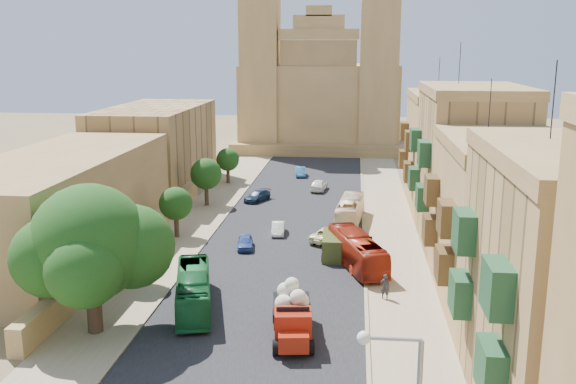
% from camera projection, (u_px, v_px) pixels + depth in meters
% --- Properties ---
extents(ground, '(260.00, 260.00, 0.00)m').
position_uv_depth(ground, '(237.00, 372.00, 34.29)').
color(ground, brown).
extents(road_surface, '(14.00, 140.00, 0.01)m').
position_uv_depth(road_surface, '(292.00, 222.00, 63.39)').
color(road_surface, black).
rests_on(road_surface, ground).
extents(sidewalk_east, '(5.00, 140.00, 0.01)m').
position_uv_depth(sidewalk_east, '(389.00, 225.00, 62.42)').
color(sidewalk_east, '#948161').
rests_on(sidewalk_east, ground).
extents(sidewalk_west, '(5.00, 140.00, 0.01)m').
position_uv_depth(sidewalk_west, '(198.00, 220.00, 64.36)').
color(sidewalk_west, '#948161').
rests_on(sidewalk_west, ground).
extents(kerb_east, '(0.25, 140.00, 0.12)m').
position_uv_depth(kerb_east, '(363.00, 224.00, 62.66)').
color(kerb_east, '#948161').
rests_on(kerb_east, ground).
extents(kerb_west, '(0.25, 140.00, 0.12)m').
position_uv_depth(kerb_west, '(223.00, 220.00, 64.09)').
color(kerb_west, '#948161').
rests_on(kerb_west, ground).
extents(townhouse_b, '(9.00, 14.00, 14.90)m').
position_uv_depth(townhouse_b, '(505.00, 223.00, 42.09)').
color(townhouse_b, '#9E7B47').
rests_on(townhouse_b, ground).
extents(townhouse_c, '(9.00, 14.00, 17.40)m').
position_uv_depth(townhouse_c, '(470.00, 166.00, 55.39)').
color(townhouse_c, '#A9824C').
rests_on(townhouse_c, ground).
extents(townhouse_d, '(9.00, 14.00, 15.90)m').
position_uv_depth(townhouse_d, '(447.00, 149.00, 69.13)').
color(townhouse_d, '#9E7B47').
rests_on(townhouse_d, ground).
extents(west_wall, '(1.00, 40.00, 1.80)m').
position_uv_depth(west_wall, '(135.00, 239.00, 54.77)').
color(west_wall, '#9E7B47').
rests_on(west_wall, ground).
extents(west_building_low, '(10.00, 28.00, 8.40)m').
position_uv_depth(west_building_low, '(60.00, 206.00, 52.66)').
color(west_building_low, olive).
rests_on(west_building_low, ground).
extents(west_building_mid, '(10.00, 22.00, 10.00)m').
position_uv_depth(west_building_mid, '(156.00, 148.00, 77.70)').
color(west_building_mid, '#A9824C').
rests_on(west_building_mid, ground).
extents(church, '(28.00, 22.50, 36.30)m').
position_uv_depth(church, '(320.00, 92.00, 108.43)').
color(church, '#9E7B47').
rests_on(church, ground).
extents(ficus_tree, '(9.19, 8.46, 9.19)m').
position_uv_depth(ficus_tree, '(91.00, 246.00, 37.94)').
color(ficus_tree, '#37261B').
rests_on(ficus_tree, ground).
extents(street_tree_a, '(3.15, 3.15, 4.84)m').
position_uv_depth(street_tree_a, '(130.00, 242.00, 46.24)').
color(street_tree_a, '#37261B').
rests_on(street_tree_a, ground).
extents(street_tree_b, '(3.03, 3.03, 4.65)m').
position_uv_depth(street_tree_b, '(176.00, 204.00, 57.90)').
color(street_tree_b, '#37261B').
rests_on(street_tree_b, ground).
extents(street_tree_c, '(3.40, 3.40, 5.23)m').
position_uv_depth(street_tree_c, '(206.00, 174.00, 69.45)').
color(street_tree_c, '#37261B').
rests_on(street_tree_c, ground).
extents(street_tree_d, '(2.92, 2.92, 4.48)m').
position_uv_depth(street_tree_d, '(228.00, 160.00, 81.20)').
color(street_tree_d, '#37261B').
rests_on(street_tree_d, ground).
extents(red_truck, '(3.00, 6.13, 3.45)m').
position_uv_depth(red_truck, '(292.00, 314.00, 37.98)').
color(red_truck, maroon).
rests_on(red_truck, ground).
extents(olive_pickup, '(2.13, 4.56, 1.87)m').
position_uv_depth(olive_pickup, '(335.00, 246.00, 53.03)').
color(olive_pickup, '#3D461A').
rests_on(olive_pickup, ground).
extents(bus_green_north, '(4.24, 9.35, 2.54)m').
position_uv_depth(bus_green_north, '(193.00, 290.00, 42.37)').
color(bus_green_north, '#155F2B').
rests_on(bus_green_north, ground).
extents(bus_red_east, '(5.03, 9.53, 2.60)m').
position_uv_depth(bus_red_east, '(357.00, 251.00, 50.45)').
color(bus_red_east, maroon).
rests_on(bus_red_east, ground).
extents(bus_cream_east, '(2.86, 8.95, 2.45)m').
position_uv_depth(bus_cream_east, '(350.00, 210.00, 63.27)').
color(bus_cream_east, '#FFE0B5').
rests_on(bus_cream_east, ground).
extents(car_blue_a, '(1.81, 3.46, 1.12)m').
position_uv_depth(car_blue_a, '(245.00, 242.00, 55.14)').
color(car_blue_a, '#304C97').
rests_on(car_blue_a, ground).
extents(car_white_a, '(1.37, 3.33, 1.07)m').
position_uv_depth(car_white_a, '(278.00, 228.00, 59.40)').
color(car_white_a, white).
rests_on(car_white_a, ground).
extents(car_cream, '(3.61, 4.91, 1.24)m').
position_uv_depth(car_cream, '(328.00, 234.00, 57.18)').
color(car_cream, '#FAF7B7').
rests_on(car_cream, ground).
extents(car_dkblue, '(3.08, 4.28, 1.15)m').
position_uv_depth(car_dkblue, '(257.00, 196.00, 72.10)').
color(car_dkblue, '#14263F').
rests_on(car_dkblue, ground).
extents(car_white_b, '(2.19, 4.27, 1.39)m').
position_uv_depth(car_white_b, '(319.00, 185.00, 77.33)').
color(car_white_b, white).
rests_on(car_white_b, ground).
extents(car_blue_b, '(1.73, 3.79, 1.21)m').
position_uv_depth(car_blue_b, '(300.00, 172.00, 86.04)').
color(car_blue_b, teal).
rests_on(car_blue_b, ground).
extents(pedestrian_a, '(0.72, 0.54, 1.78)m').
position_uv_depth(pedestrian_a, '(385.00, 286.00, 44.03)').
color(pedestrian_a, '#28262B').
rests_on(pedestrian_a, ground).
extents(pedestrian_c, '(0.47, 1.00, 1.67)m').
position_uv_depth(pedestrian_c, '(371.00, 246.00, 53.29)').
color(pedestrian_c, '#2E2E2F').
rests_on(pedestrian_c, ground).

